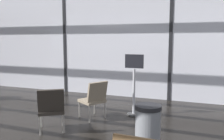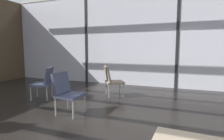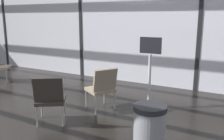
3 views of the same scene
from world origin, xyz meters
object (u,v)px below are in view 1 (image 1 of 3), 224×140
at_px(info_sign, 134,87).
at_px(lounge_chair_1, 94,97).
at_px(lounge_chair_5, 51,107).
at_px(trash_bin, 148,134).
at_px(parked_airplane, 141,31).

bearing_deg(info_sign, lounge_chair_1, -141.96).
relative_size(lounge_chair_5, info_sign, 0.60).
height_order(lounge_chair_5, info_sign, info_sign).
xyz_separation_m(lounge_chair_5, trash_bin, (1.97, -0.51, -0.06)).
height_order(lounge_chair_5, trash_bin, lounge_chair_5).
relative_size(lounge_chair_1, trash_bin, 1.01).
bearing_deg(parked_airplane, lounge_chair_5, -89.77).
height_order(parked_airplane, info_sign, parked_airplane).
bearing_deg(lounge_chair_5, trash_bin, 131.45).
bearing_deg(lounge_chair_1, lounge_chair_5, 5.99).
bearing_deg(parked_airplane, trash_bin, -75.75).
relative_size(parked_airplane, info_sign, 9.90).
height_order(trash_bin, info_sign, info_sign).
height_order(parked_airplane, lounge_chair_5, parked_airplane).
xyz_separation_m(parked_airplane, trash_bin, (2.00, -7.90, -1.75)).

